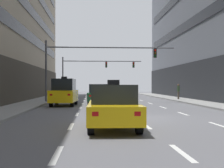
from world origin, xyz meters
TOP-DOWN VIEW (x-y plane):
  - ground_plane at (0.00, 0.00)m, footprint 120.00×120.00m
  - lane_stripe_l1_s2 at (-3.06, -8.00)m, footprint 0.16×2.00m
  - lane_stripe_l1_s3 at (-3.06, -3.00)m, footprint 0.16×2.00m
  - lane_stripe_l1_s4 at (-3.06, 2.00)m, footprint 0.16×2.00m
  - lane_stripe_l1_s5 at (-3.06, 7.00)m, footprint 0.16×2.00m
  - lane_stripe_l1_s6 at (-3.06, 12.00)m, footprint 0.16×2.00m
  - lane_stripe_l1_s7 at (-3.06, 17.00)m, footprint 0.16×2.00m
  - lane_stripe_l1_s8 at (-3.06, 22.00)m, footprint 0.16×2.00m
  - lane_stripe_l1_s9 at (-3.06, 27.00)m, footprint 0.16×2.00m
  - lane_stripe_l1_s10 at (-3.06, 32.00)m, footprint 0.16×2.00m
  - lane_stripe_l2_s2 at (0.00, -8.00)m, footprint 0.16×2.00m
  - lane_stripe_l2_s3 at (0.00, -3.00)m, footprint 0.16×2.00m
  - lane_stripe_l2_s4 at (0.00, 2.00)m, footprint 0.16×2.00m
  - lane_stripe_l2_s5 at (0.00, 7.00)m, footprint 0.16×2.00m
  - lane_stripe_l2_s6 at (0.00, 12.00)m, footprint 0.16×2.00m
  - lane_stripe_l2_s7 at (0.00, 17.00)m, footprint 0.16×2.00m
  - lane_stripe_l2_s8 at (0.00, 22.00)m, footprint 0.16×2.00m
  - lane_stripe_l2_s9 at (0.00, 27.00)m, footprint 0.16×2.00m
  - lane_stripe_l2_s10 at (0.00, 32.00)m, footprint 0.16×2.00m
  - lane_stripe_l3_s3 at (3.06, -3.00)m, footprint 0.16×2.00m
  - lane_stripe_l3_s4 at (3.06, 2.00)m, footprint 0.16×2.00m
  - lane_stripe_l3_s5 at (3.06, 7.00)m, footprint 0.16×2.00m
  - lane_stripe_l3_s6 at (3.06, 12.00)m, footprint 0.16×2.00m
  - lane_stripe_l3_s7 at (3.06, 17.00)m, footprint 0.16×2.00m
  - lane_stripe_l3_s8 at (3.06, 22.00)m, footprint 0.16×2.00m
  - lane_stripe_l3_s9 at (3.06, 27.00)m, footprint 0.16×2.00m
  - lane_stripe_l3_s10 at (3.06, 32.00)m, footprint 0.16×2.00m
  - taxi_driving_0 at (-4.45, 9.39)m, footprint 2.08×4.55m
  - taxi_driving_1 at (-1.40, -3.79)m, footprint 1.98×4.52m
  - car_driving_2 at (-1.57, 11.19)m, footprint 2.10×4.69m
  - traffic_signal_0 at (-2.33, 13.50)m, footprint 12.24×0.35m
  - traffic_signal_1 at (-2.08, 29.99)m, footprint 11.76×0.35m
  - pedestrian_0 at (7.08, 16.98)m, footprint 0.36×0.45m

SIDE VIEW (x-z plane):
  - ground_plane at x=0.00m, z-range 0.00..0.00m
  - lane_stripe_l1_s2 at x=-3.06m, z-range 0.00..0.01m
  - lane_stripe_l1_s3 at x=-3.06m, z-range 0.00..0.01m
  - lane_stripe_l1_s4 at x=-3.06m, z-range 0.00..0.01m
  - lane_stripe_l1_s5 at x=-3.06m, z-range 0.00..0.01m
  - lane_stripe_l1_s6 at x=-3.06m, z-range 0.00..0.01m
  - lane_stripe_l1_s7 at x=-3.06m, z-range 0.00..0.01m
  - lane_stripe_l1_s8 at x=-3.06m, z-range 0.00..0.01m
  - lane_stripe_l1_s9 at x=-3.06m, z-range 0.00..0.01m
  - lane_stripe_l1_s10 at x=-3.06m, z-range 0.00..0.01m
  - lane_stripe_l2_s2 at x=0.00m, z-range 0.00..0.01m
  - lane_stripe_l2_s3 at x=0.00m, z-range 0.00..0.01m
  - lane_stripe_l2_s4 at x=0.00m, z-range 0.00..0.01m
  - lane_stripe_l2_s5 at x=0.00m, z-range 0.00..0.01m
  - lane_stripe_l2_s6 at x=0.00m, z-range 0.00..0.01m
  - lane_stripe_l2_s7 at x=0.00m, z-range 0.00..0.01m
  - lane_stripe_l2_s8 at x=0.00m, z-range 0.00..0.01m
  - lane_stripe_l2_s9 at x=0.00m, z-range 0.00..0.01m
  - lane_stripe_l2_s10 at x=0.00m, z-range 0.00..0.01m
  - lane_stripe_l3_s3 at x=3.06m, z-range 0.00..0.01m
  - lane_stripe_l3_s4 at x=3.06m, z-range 0.00..0.01m
  - lane_stripe_l3_s5 at x=3.06m, z-range 0.00..0.01m
  - lane_stripe_l3_s6 at x=3.06m, z-range 0.00..0.01m
  - lane_stripe_l3_s7 at x=3.06m, z-range 0.00..0.01m
  - lane_stripe_l3_s8 at x=3.06m, z-range 0.00..0.01m
  - lane_stripe_l3_s9 at x=3.06m, z-range 0.00..0.01m
  - lane_stripe_l3_s10 at x=3.06m, z-range 0.00..0.01m
  - taxi_driving_1 at x=-1.40m, z-range -0.10..1.76m
  - car_driving_2 at x=-1.57m, z-range -0.01..1.72m
  - taxi_driving_0 at x=-4.45m, z-range -0.09..2.25m
  - pedestrian_0 at x=7.08m, z-range 0.27..1.90m
  - traffic_signal_0 at x=-2.33m, z-range 1.33..7.02m
  - traffic_signal_1 at x=-2.08m, z-range 1.39..7.05m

